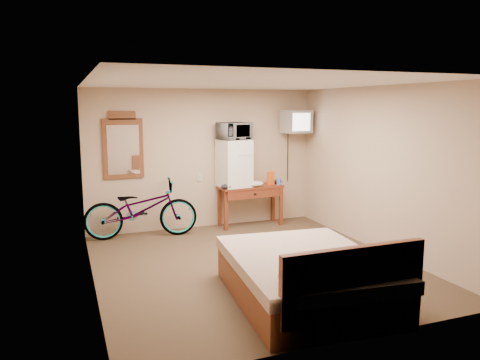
% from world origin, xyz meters
% --- Properties ---
extents(room, '(4.60, 4.64, 2.50)m').
position_xyz_m(room, '(-0.00, 0.00, 1.25)').
color(room, '#4A3825').
rests_on(room, ground).
extents(desk, '(1.20, 0.51, 0.75)m').
position_xyz_m(desk, '(0.82, 2.01, 0.61)').
color(desk, maroon).
rests_on(desk, floor).
extents(mini_fridge, '(0.59, 0.57, 0.85)m').
position_xyz_m(mini_fridge, '(0.50, 2.06, 1.18)').
color(mini_fridge, white).
rests_on(mini_fridge, desk).
extents(microwave, '(0.65, 0.54, 0.31)m').
position_xyz_m(microwave, '(0.51, 2.06, 1.76)').
color(microwave, white).
rests_on(microwave, mini_fridge).
extents(snack_bag, '(0.14, 0.10, 0.24)m').
position_xyz_m(snack_bag, '(1.22, 2.02, 0.87)').
color(snack_bag, '#E75914').
rests_on(snack_bag, desk).
extents(blue_cup, '(0.07, 0.07, 0.13)m').
position_xyz_m(blue_cup, '(1.35, 1.95, 0.81)').
color(blue_cup, '#416BDE').
rests_on(blue_cup, desk).
extents(cloth_cream, '(0.32, 0.25, 0.10)m').
position_xyz_m(cloth_cream, '(0.86, 1.93, 0.80)').
color(cloth_cream, white).
rests_on(cloth_cream, desk).
extents(cloth_dark_a, '(0.24, 0.18, 0.09)m').
position_xyz_m(cloth_dark_a, '(0.30, 1.87, 0.80)').
color(cloth_dark_a, black).
rests_on(cloth_dark_a, desk).
extents(cloth_dark_b, '(0.17, 0.14, 0.08)m').
position_xyz_m(cloth_dark_b, '(1.38, 2.07, 0.79)').
color(cloth_dark_b, black).
rests_on(cloth_dark_b, desk).
extents(crt_television, '(0.54, 0.62, 0.42)m').
position_xyz_m(crt_television, '(1.73, 2.02, 1.91)').
color(crt_television, black).
rests_on(crt_television, room).
extents(wall_mirror, '(0.67, 0.04, 1.14)m').
position_xyz_m(wall_mirror, '(-1.42, 2.27, 1.53)').
color(wall_mirror, brown).
rests_on(wall_mirror, room).
extents(bicycle, '(1.92, 0.83, 0.98)m').
position_xyz_m(bicycle, '(-1.20, 1.95, 0.49)').
color(bicycle, black).
rests_on(bicycle, floor).
extents(bed, '(1.78, 2.24, 0.90)m').
position_xyz_m(bed, '(0.13, -1.37, 0.29)').
color(bed, brown).
rests_on(bed, floor).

